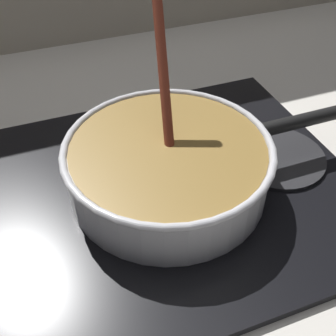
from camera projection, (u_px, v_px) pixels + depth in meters
hob_plate at (168, 190)px, 0.64m from camera, size 0.56×0.48×0.01m
burner_ring at (168, 185)px, 0.63m from camera, size 0.20×0.20×0.01m
spare_burner at (276, 157)px, 0.68m from camera, size 0.16×0.16×0.01m
cooking_pan at (169, 165)px, 0.61m from camera, size 0.44×0.31×0.32m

